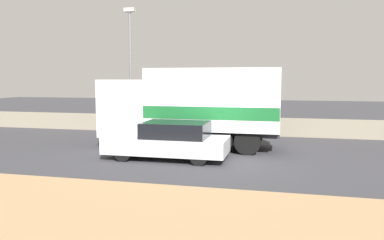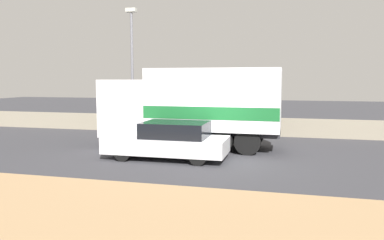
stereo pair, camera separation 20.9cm
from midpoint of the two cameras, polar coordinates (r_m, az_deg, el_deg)
ground_plane at (r=14.14m, az=3.08°, el=-5.75°), size 80.00×80.00×0.00m
dirt_shoulder_foreground at (r=8.39m, az=-4.70°, el=-14.13°), size 60.00×4.26×0.04m
stone_wall_backdrop at (r=19.98m, az=6.20°, el=-0.89°), size 60.00×0.35×0.93m
street_lamp at (r=20.33m, az=-9.65°, el=8.77°), size 0.56×0.28×6.64m
box_truck at (r=15.91m, az=0.09°, el=2.41°), size 7.57×2.56×3.38m
car_hatchback at (r=13.82m, az=-3.90°, el=-3.13°), size 4.50×1.83×1.38m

